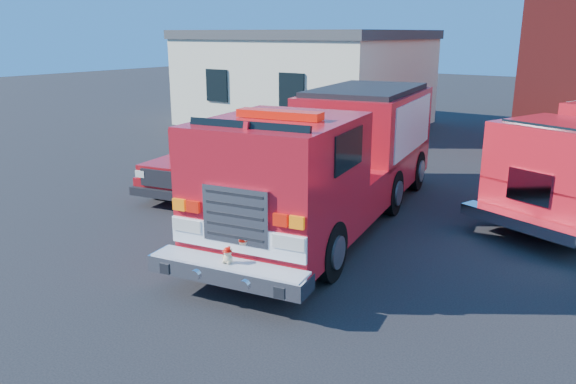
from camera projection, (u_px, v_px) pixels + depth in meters
The scene contains 4 objects.
ground at pixel (320, 238), 12.02m from camera, with size 100.00×100.00×0.00m, color black.
side_building at pixel (305, 77), 26.62m from camera, with size 10.20×8.20×4.35m.
fire_engine at pixel (335, 157), 12.78m from camera, with size 4.21×9.76×2.91m.
pickup_truck at pixel (218, 157), 15.89m from camera, with size 2.89×5.61×1.75m.
Camera 1 is at (5.95, -9.63, 4.24)m, focal length 35.00 mm.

